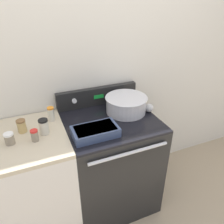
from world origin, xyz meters
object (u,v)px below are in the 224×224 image
(mixing_bowl, at_px, (126,103))
(casserole_dish, at_px, (95,131))
(spice_jar_orange_cap, at_px, (51,114))
(spice_jar_brown_cap, at_px, (22,126))
(spice_jar_black_cap, at_px, (44,127))
(spice_jar_white_cap, at_px, (9,139))
(ladle, at_px, (148,108))
(spice_jar_red_cap, at_px, (35,135))

(mixing_bowl, bearing_deg, casserole_dish, -146.75)
(spice_jar_orange_cap, distance_m, spice_jar_brown_cap, 0.24)
(casserole_dish, height_order, spice_jar_orange_cap, spice_jar_orange_cap)
(casserole_dish, xyz_separation_m, spice_jar_black_cap, (-0.33, 0.15, 0.03))
(spice_jar_orange_cap, bearing_deg, spice_jar_white_cap, -147.20)
(ladle, height_order, spice_jar_orange_cap, spice_jar_orange_cap)
(casserole_dish, relative_size, spice_jar_orange_cap, 2.81)
(ladle, distance_m, spice_jar_black_cap, 0.88)
(casserole_dish, distance_m, spice_jar_orange_cap, 0.41)
(mixing_bowl, distance_m, spice_jar_white_cap, 0.93)
(spice_jar_orange_cap, relative_size, spice_jar_red_cap, 1.37)
(spice_jar_red_cap, height_order, spice_jar_white_cap, spice_jar_red_cap)
(mixing_bowl, relative_size, spice_jar_orange_cap, 3.07)
(casserole_dish, xyz_separation_m, spice_jar_brown_cap, (-0.48, 0.23, 0.02))
(ladle, xyz_separation_m, spice_jar_orange_cap, (-0.80, 0.14, 0.04))
(casserole_dish, distance_m, spice_jar_red_cap, 0.42)
(mixing_bowl, bearing_deg, spice_jar_white_cap, -172.52)
(spice_jar_brown_cap, xyz_separation_m, spice_jar_white_cap, (-0.08, -0.12, -0.01))
(spice_jar_black_cap, xyz_separation_m, spice_jar_red_cap, (-0.07, -0.06, -0.02))
(spice_jar_red_cap, bearing_deg, casserole_dish, -11.84)
(ladle, bearing_deg, spice_jar_black_cap, -178.67)
(mixing_bowl, relative_size, ladle, 1.31)
(mixing_bowl, xyz_separation_m, ladle, (0.18, -0.07, -0.05))
(spice_jar_orange_cap, xyz_separation_m, spice_jar_black_cap, (-0.08, -0.16, -0.00))
(spice_jar_brown_cap, bearing_deg, casserole_dish, -26.00)
(casserole_dish, bearing_deg, spice_jar_red_cap, 168.16)
(spice_jar_red_cap, relative_size, spice_jar_brown_cap, 0.87)
(ladle, relative_size, spice_jar_orange_cap, 2.35)
(casserole_dish, xyz_separation_m, spice_jar_red_cap, (-0.41, 0.09, 0.02))
(ladle, relative_size, spice_jar_black_cap, 2.38)
(mixing_bowl, relative_size, spice_jar_white_cap, 4.36)
(mixing_bowl, xyz_separation_m, spice_jar_white_cap, (-0.92, -0.12, -0.03))
(spice_jar_white_cap, bearing_deg, mixing_bowl, 7.48)
(spice_jar_orange_cap, relative_size, spice_jar_black_cap, 1.01)
(spice_jar_orange_cap, bearing_deg, ladle, -10.20)
(casserole_dish, distance_m, spice_jar_black_cap, 0.37)
(ladle, bearing_deg, spice_jar_white_cap, -177.16)
(spice_jar_black_cap, distance_m, spice_jar_white_cap, 0.23)
(ladle, distance_m, spice_jar_brown_cap, 1.03)
(spice_jar_red_cap, bearing_deg, spice_jar_white_cap, 169.73)
(mixing_bowl, distance_m, spice_jar_red_cap, 0.78)
(mixing_bowl, distance_m, spice_jar_black_cap, 0.70)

